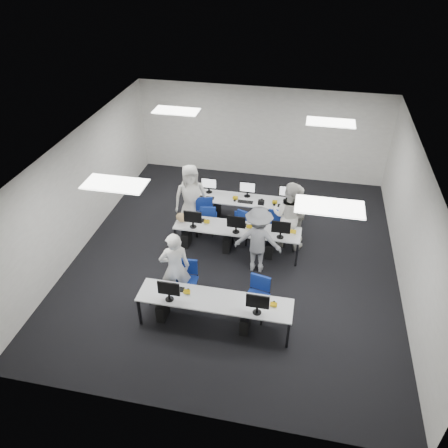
% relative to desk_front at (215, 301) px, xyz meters
% --- Properties ---
extents(room, '(9.00, 9.02, 3.00)m').
position_rel_desk_front_xyz_m(room, '(0.00, 2.40, 0.82)').
color(room, black).
rests_on(room, ground).
extents(ceiling_panels, '(5.20, 4.60, 0.02)m').
position_rel_desk_front_xyz_m(ceiling_panels, '(0.00, 2.40, 2.30)').
color(ceiling_panels, white).
rests_on(ceiling_panels, room).
extents(desk_front, '(3.20, 0.70, 0.73)m').
position_rel_desk_front_xyz_m(desk_front, '(0.00, 0.00, 0.00)').
color(desk_front, silver).
rests_on(desk_front, ground).
extents(desk_mid, '(3.20, 0.70, 0.73)m').
position_rel_desk_front_xyz_m(desk_mid, '(0.00, 2.60, 0.00)').
color(desk_mid, silver).
rests_on(desk_mid, ground).
extents(desk_back, '(3.20, 0.70, 0.73)m').
position_rel_desk_front_xyz_m(desk_back, '(0.00, 4.00, 0.00)').
color(desk_back, silver).
rests_on(desk_back, ground).
extents(equipment_front, '(2.51, 0.41, 1.19)m').
position_rel_desk_front_xyz_m(equipment_front, '(-0.19, -0.02, -0.32)').
color(equipment_front, '#0B3393').
rests_on(equipment_front, desk_front).
extents(equipment_mid, '(2.91, 0.41, 1.19)m').
position_rel_desk_front_xyz_m(equipment_mid, '(-0.19, 2.58, -0.32)').
color(equipment_mid, white).
rests_on(equipment_mid, desk_mid).
extents(equipment_back, '(2.91, 0.41, 1.19)m').
position_rel_desk_front_xyz_m(equipment_back, '(0.19, 4.02, -0.32)').
color(equipment_back, white).
rests_on(equipment_back, desk_back).
extents(chair_0, '(0.51, 0.55, 0.98)m').
position_rel_desk_front_xyz_m(chair_0, '(-0.80, 0.63, -0.37)').
color(chair_0, navy).
rests_on(chair_0, ground).
extents(chair_1, '(0.56, 0.59, 0.95)m').
position_rel_desk_front_xyz_m(chair_1, '(0.81, 0.48, -0.38)').
color(chair_1, navy).
rests_on(chair_1, ground).
extents(chair_2, '(0.59, 0.62, 0.97)m').
position_rel_desk_front_xyz_m(chair_2, '(-1.02, 3.28, -0.37)').
color(chair_2, navy).
rests_on(chair_2, ground).
extents(chair_3, '(0.41, 0.45, 0.81)m').
position_rel_desk_front_xyz_m(chair_3, '(0.01, 3.06, -0.42)').
color(chair_3, navy).
rests_on(chair_3, ground).
extents(chair_4, '(0.52, 0.54, 0.82)m').
position_rel_desk_front_xyz_m(chair_4, '(1.01, 3.28, -0.42)').
color(chair_4, navy).
rests_on(chair_4, ground).
extents(chair_5, '(0.51, 0.54, 0.89)m').
position_rel_desk_front_xyz_m(chair_5, '(-0.92, 3.34, -0.40)').
color(chair_5, navy).
rests_on(chair_5, ground).
extents(chair_6, '(0.57, 0.59, 0.88)m').
position_rel_desk_front_xyz_m(chair_6, '(0.15, 3.33, -0.40)').
color(chair_6, navy).
rests_on(chair_6, ground).
extents(chair_7, '(0.51, 0.54, 0.89)m').
position_rel_desk_front_xyz_m(chair_7, '(0.94, 3.54, -0.40)').
color(chair_7, navy).
rests_on(chair_7, ground).
extents(handbag, '(0.33, 0.24, 0.25)m').
position_rel_desk_front_xyz_m(handbag, '(-1.45, 2.60, 0.17)').
color(handbag, tan).
rests_on(handbag, desk_mid).
extents(student_0, '(0.78, 0.66, 1.81)m').
position_rel_desk_front_xyz_m(student_0, '(-1.01, 0.59, 0.23)').
color(student_0, silver).
rests_on(student_0, ground).
extents(student_1, '(1.02, 0.86, 1.85)m').
position_rel_desk_front_xyz_m(student_1, '(1.23, 3.16, 0.25)').
color(student_1, silver).
rests_on(student_1, ground).
extents(student_2, '(1.08, 0.92, 1.86)m').
position_rel_desk_front_xyz_m(student_2, '(-1.45, 3.51, 0.25)').
color(student_2, silver).
rests_on(student_2, ground).
extents(student_3, '(1.01, 0.63, 1.61)m').
position_rel_desk_front_xyz_m(student_3, '(1.42, 3.46, 0.12)').
color(student_3, silver).
rests_on(student_3, ground).
extents(photographer, '(1.15, 0.68, 1.76)m').
position_rel_desk_front_xyz_m(photographer, '(0.61, 2.00, 0.20)').
color(photographer, slate).
rests_on(photographer, ground).
extents(dslr_camera, '(0.14, 0.18, 0.10)m').
position_rel_desk_front_xyz_m(dslr_camera, '(0.61, 2.18, 1.14)').
color(dslr_camera, black).
rests_on(dslr_camera, photographer).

